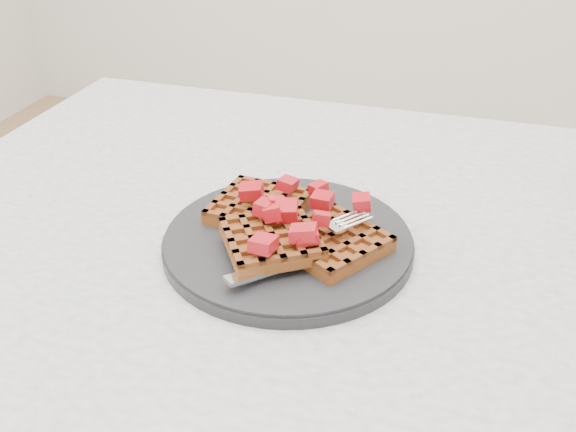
{
  "coord_description": "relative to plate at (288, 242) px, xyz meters",
  "views": [
    {
      "loc": [
        0.06,
        -0.59,
        1.14
      ],
      "look_at": [
        -0.11,
        -0.04,
        0.79
      ],
      "focal_mm": 40.0,
      "sensor_mm": 36.0,
      "label": 1
    }
  ],
  "objects": [
    {
      "name": "plate",
      "position": [
        0.0,
        0.0,
        0.0
      ],
      "size": [
        0.27,
        0.27,
        0.02
      ],
      "primitive_type": "cylinder",
      "color": "black",
      "rests_on": "table"
    },
    {
      "name": "fork",
      "position": [
        0.03,
        -0.04,
        0.02
      ],
      "size": [
        0.13,
        0.16,
        0.02
      ],
      "primitive_type": null,
      "rotation": [
        0.0,
        0.0,
        -0.67
      ],
      "color": "silver",
      "rests_on": "plate"
    },
    {
      "name": "waffles",
      "position": [
        0.0,
        -0.0,
        0.02
      ],
      "size": [
        0.21,
        0.19,
        0.03
      ],
      "color": "brown",
      "rests_on": "plate"
    },
    {
      "name": "table",
      "position": [
        0.11,
        0.04,
        -0.12
      ],
      "size": [
        1.2,
        0.8,
        0.75
      ],
      "color": "silver",
      "rests_on": "ground"
    },
    {
      "name": "strawberry_pile",
      "position": [
        0.0,
        -0.0,
        0.05
      ],
      "size": [
        0.15,
        0.15,
        0.02
      ],
      "primitive_type": null,
      "color": "#94040F",
      "rests_on": "waffles"
    }
  ]
}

